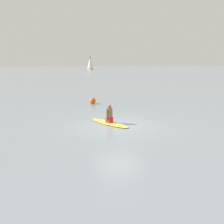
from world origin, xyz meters
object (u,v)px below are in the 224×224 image
(surfboard, at_px, (109,123))
(sailboat_far_left, at_px, (90,63))
(person_paddler, at_px, (109,114))
(buoy_marker, at_px, (93,101))

(surfboard, bearing_deg, sailboat_far_left, 142.15)
(person_paddler, height_order, sailboat_far_left, sailboat_far_left)
(surfboard, height_order, sailboat_far_left, sailboat_far_left)
(surfboard, bearing_deg, person_paddler, -0.00)
(sailboat_far_left, distance_m, buoy_marker, 100.43)
(surfboard, distance_m, buoy_marker, 6.97)
(surfboard, relative_size, sailboat_far_left, 0.46)
(surfboard, xyz_separation_m, person_paddler, (0.00, 0.00, 0.52))
(surfboard, xyz_separation_m, sailboat_far_left, (-37.27, -100.63, 2.95))
(surfboard, xyz_separation_m, buoy_marker, (-1.62, -6.77, 0.22))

